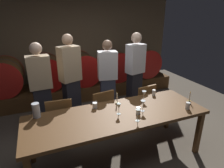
{
  "coord_description": "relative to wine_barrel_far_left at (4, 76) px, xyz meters",
  "views": [
    {
      "loc": [
        -1.09,
        -2.35,
        2.14
      ],
      "look_at": [
        0.01,
        0.33,
        1.05
      ],
      "focal_mm": 30.32,
      "sensor_mm": 36.0,
      "label": 1
    }
  ],
  "objects": [
    {
      "name": "chair_left",
      "position": [
        0.97,
        -1.91,
        -0.29
      ],
      "size": [
        0.43,
        0.43,
        0.88
      ],
      "rotation": [
        0.0,
        0.0,
        3.07
      ],
      "color": "brown",
      "rests_on": "ground"
    },
    {
      "name": "wine_glass_far_right",
      "position": [
        2.3,
        -2.32,
        0.13
      ],
      "size": [
        0.07,
        0.07,
        0.17
      ],
      "color": "white",
      "rests_on": "dining_table"
    },
    {
      "name": "guest_far_left",
      "position": [
        0.74,
        -1.4,
        0.09
      ],
      "size": [
        0.39,
        0.26,
        1.69
      ],
      "rotation": [
        0.0,
        0.0,
        3.2
      ],
      "color": "black",
      "rests_on": "ground"
    },
    {
      "name": "wine_barrel_right",
      "position": [
        2.73,
        0.0,
        0.0
      ],
      "size": [
        0.82,
        0.83,
        0.82
      ],
      "color": "brown",
      "rests_on": "barrel_shelf"
    },
    {
      "name": "ground_plane",
      "position": [
        1.82,
        -2.41,
        -0.77
      ],
      "size": [
        7.3,
        7.3,
        0.0
      ],
      "primitive_type": "plane",
      "color": "brown"
    },
    {
      "name": "chair_right",
      "position": [
        2.55,
        -1.91,
        -0.29
      ],
      "size": [
        0.45,
        0.45,
        0.88
      ],
      "rotation": [
        0.0,
        0.0,
        3.28
      ],
      "color": "brown",
      "rests_on": "ground"
    },
    {
      "name": "wine_glass_center_right",
      "position": [
        2.09,
        -2.63,
        0.13
      ],
      "size": [
        0.07,
        0.07,
        0.17
      ],
      "color": "white",
      "rests_on": "dining_table"
    },
    {
      "name": "cup_far_right",
      "position": [
        2.76,
        -2.83,
        0.05
      ],
      "size": [
        0.07,
        0.07,
        0.11
      ],
      "primitive_type": "cylinder",
      "color": "white",
      "rests_on": "dining_table"
    },
    {
      "name": "wine_barrel_far_left",
      "position": [
        0.0,
        0.0,
        0.0
      ],
      "size": [
        0.82,
        0.83,
        0.82
      ],
      "color": "brown",
      "rests_on": "barrel_shelf"
    },
    {
      "name": "cup_center_left",
      "position": [
        1.99,
        -2.67,
        0.05
      ],
      "size": [
        0.06,
        0.06,
        0.1
      ],
      "primitive_type": "cylinder",
      "color": "silver",
      "rests_on": "dining_table"
    },
    {
      "name": "barrel_shelf",
      "position": [
        1.82,
        -0.0,
        -0.59
      ],
      "size": [
        5.05,
        0.9,
        0.37
      ],
      "primitive_type": "cube",
      "color": "brown",
      "rests_on": "ground"
    },
    {
      "name": "chair_center",
      "position": [
        1.7,
        -1.86,
        -0.29
      ],
      "size": [
        0.45,
        0.45,
        0.88
      ],
      "rotation": [
        0.0,
        0.0,
        3.28
      ],
      "color": "brown",
      "rests_on": "ground"
    },
    {
      "name": "dining_table",
      "position": [
        1.72,
        -2.56,
        -0.07
      ],
      "size": [
        2.62,
        0.89,
        0.77
      ],
      "color": "brown",
      "rests_on": "ground"
    },
    {
      "name": "candle_left",
      "position": [
        1.84,
        -2.26,
        0.06
      ],
      "size": [
        0.05,
        0.05,
        0.21
      ],
      "color": "olive",
      "rests_on": "dining_table"
    },
    {
      "name": "wine_barrel_left",
      "position": [
        0.93,
        0.0,
        0.0
      ],
      "size": [
        0.82,
        0.83,
        0.82
      ],
      "color": "brown",
      "rests_on": "barrel_shelf"
    },
    {
      "name": "candle_right",
      "position": [
        2.96,
        -2.65,
        0.05
      ],
      "size": [
        0.05,
        0.05,
        0.19
      ],
      "color": "olive",
      "rests_on": "dining_table"
    },
    {
      "name": "wine_barrel_center",
      "position": [
        1.83,
        0.0,
        0.0
      ],
      "size": [
        0.82,
        0.83,
        0.82
      ],
      "color": "#513319",
      "rests_on": "barrel_shelf"
    },
    {
      "name": "guest_far_right",
      "position": [
        2.7,
        -1.28,
        0.14
      ],
      "size": [
        0.43,
        0.32,
        1.77
      ],
      "rotation": [
        0.0,
        0.0,
        3.37
      ],
      "color": "black",
      "rests_on": "ground"
    },
    {
      "name": "cup_far_left",
      "position": [
        1.47,
        -2.27,
        0.04
      ],
      "size": [
        0.07,
        0.07,
        0.09
      ],
      "primitive_type": "cylinder",
      "color": "white",
      "rests_on": "dining_table"
    },
    {
      "name": "guest_center_left",
      "position": [
        1.29,
        -1.29,
        0.15
      ],
      "size": [
        0.44,
        0.36,
        1.8
      ],
      "rotation": [
        0.0,
        0.0,
        3.49
      ],
      "color": "black",
      "rests_on": "ground"
    },
    {
      "name": "wine_glass_center_left",
      "position": [
        1.89,
        -2.84,
        0.13
      ],
      "size": [
        0.06,
        0.06,
        0.17
      ],
      "color": "silver",
      "rests_on": "dining_table"
    },
    {
      "name": "back_wall",
      "position": [
        1.82,
        0.55,
        0.53
      ],
      "size": [
        5.61,
        0.24,
        2.6
      ],
      "primitive_type": "cube",
      "color": "brown",
      "rests_on": "ground"
    },
    {
      "name": "pitcher",
      "position": [
        0.64,
        -2.22,
        0.11
      ],
      "size": [
        0.1,
        0.1,
        0.21
      ],
      "color": "silver",
      "rests_on": "dining_table"
    },
    {
      "name": "wine_barrel_far_right",
      "position": [
        3.65,
        0.0,
        0.0
      ],
      "size": [
        0.82,
        0.83,
        0.82
      ],
      "color": "brown",
      "rests_on": "barrel_shelf"
    },
    {
      "name": "cup_center_right",
      "position": [
        2.58,
        -2.2,
        0.05
      ],
      "size": [
        0.06,
        0.06,
        0.1
      ],
      "primitive_type": "cylinder",
      "color": "white",
      "rests_on": "dining_table"
    },
    {
      "name": "guest_center_right",
      "position": [
        2.04,
        -1.31,
        0.07
      ],
      "size": [
        0.42,
        0.31,
        1.66
      ],
      "rotation": [
        0.0,
        0.0,
        2.94
      ],
      "color": "#33384C",
      "rests_on": "ground"
    },
    {
      "name": "wine_glass_far_left",
      "position": [
        1.73,
        -2.57,
        0.12
      ],
      "size": [
        0.06,
        0.06,
        0.17
      ],
      "color": "silver",
      "rests_on": "dining_table"
    }
  ]
}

